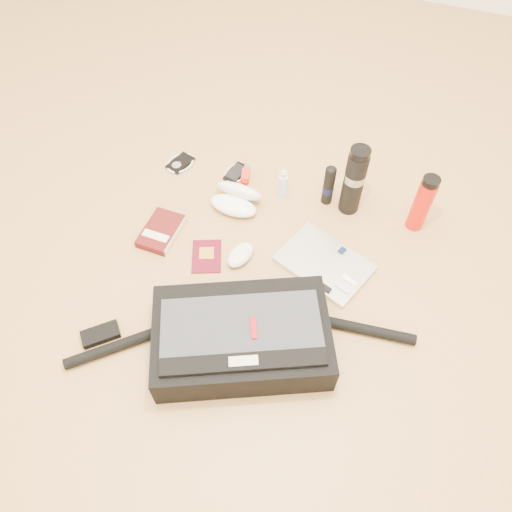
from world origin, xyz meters
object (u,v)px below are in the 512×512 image
(laptop, at_px, (325,264))
(book, at_px, (161,231))
(messenger_bag, at_px, (241,338))
(thermos_red, at_px, (422,203))
(thermos_black, at_px, (354,180))

(laptop, distance_m, book, 0.58)
(messenger_bag, relative_size, laptop, 2.81)
(thermos_red, bearing_deg, book, -157.11)
(messenger_bag, bearing_deg, book, 119.33)
(book, height_order, thermos_red, thermos_red)
(laptop, distance_m, thermos_red, 0.39)
(laptop, bearing_deg, thermos_black, 108.31)
(book, xyz_separation_m, thermos_black, (0.59, 0.35, 0.13))
(messenger_bag, distance_m, laptop, 0.41)
(laptop, height_order, thermos_black, thermos_black)
(messenger_bag, height_order, thermos_black, thermos_black)
(laptop, relative_size, thermos_red, 1.47)
(laptop, xyz_separation_m, thermos_red, (0.25, 0.28, 0.11))
(book, relative_size, thermos_black, 0.62)
(messenger_bag, height_order, thermos_red, thermos_red)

